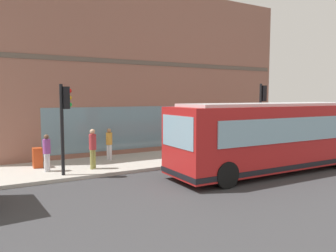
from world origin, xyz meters
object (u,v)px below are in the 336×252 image
Objects in this scene: traffic_light_down_block at (65,112)px; pedestrian_near_hydrant at (93,146)px; pedestrian_by_light_pole at (109,142)px; pedestrian_near_building_entrance at (47,150)px; traffic_light_near_corner at (262,105)px; fire_hydrant at (205,142)px; city_bus_nearside at (273,137)px; newspaper_vending_box at (38,158)px.

traffic_light_down_block reaches higher than pedestrian_near_hydrant.
pedestrian_by_light_pole is 3.44m from pedestrian_near_building_entrance.
traffic_light_near_corner is 4.20m from fire_hydrant.
city_bus_nearside is 6.36m from fire_hydrant.
pedestrian_near_building_entrance is at bearing 64.20° from city_bus_nearside.
pedestrian_near_building_entrance reaches higher than newspaper_vending_box.
traffic_light_near_corner is (3.27, -2.62, 1.34)m from city_bus_nearside.
city_bus_nearside reaches higher than fire_hydrant.
newspaper_vending_box is (1.01, 0.24, -0.46)m from pedestrian_near_building_entrance.
pedestrian_by_light_pole is (2.26, 8.33, -1.83)m from traffic_light_near_corner.
pedestrian_near_building_entrance is (1.03, 0.58, -1.67)m from traffic_light_down_block.
traffic_light_down_block reaches higher than city_bus_nearside.
pedestrian_near_building_entrance is (-1.90, 9.74, 0.55)m from fire_hydrant.
traffic_light_near_corner reaches higher than city_bus_nearside.
traffic_light_near_corner is 2.45× the size of pedestrian_near_building_entrance.
traffic_light_near_corner is 2.21× the size of pedestrian_near_hydrant.
fire_hydrant is 0.46× the size of pedestrian_by_light_pole.
pedestrian_near_building_entrance reaches higher than pedestrian_by_light_pole.
traffic_light_near_corner is 5.32× the size of fire_hydrant.
pedestrian_near_building_entrance is at bearing -166.83° from newspaper_vending_box.
pedestrian_near_building_entrance is (-1.21, 3.22, 0.01)m from pedestrian_by_light_pole.
fire_hydrant is at bearing -72.28° from traffic_light_down_block.
traffic_light_near_corner reaches higher than pedestrian_near_building_entrance.
traffic_light_down_block is 3.85m from pedestrian_by_light_pole.
pedestrian_near_building_entrance is at bearing 101.03° from fire_hydrant.
pedestrian_near_hydrant is at bearing 141.24° from pedestrian_by_light_pole.
newspaper_vending_box is (-0.89, 9.98, 0.09)m from fire_hydrant.
traffic_light_down_block is at bearing 68.53° from city_bus_nearside.
traffic_light_near_corner is at bearing -148.43° from fire_hydrant.
pedestrian_near_building_entrance is at bearing 29.15° from traffic_light_down_block.
traffic_light_down_block is (3.29, 8.36, 1.18)m from city_bus_nearside.
pedestrian_near_hydrant is at bearing 86.69° from traffic_light_near_corner.
traffic_light_near_corner reaches higher than traffic_light_down_block.
city_bus_nearside is at bearing -118.41° from pedestrian_near_hydrant.
pedestrian_by_light_pole is 1.77× the size of newspaper_vending_box.
city_bus_nearside is at bearing -115.80° from pedestrian_near_building_entrance.
traffic_light_down_block is at bearing 112.83° from pedestrian_near_hydrant.
traffic_light_down_block is 2.09m from pedestrian_near_hydrant.
traffic_light_down_block is 2.04m from pedestrian_near_building_entrance.
pedestrian_near_building_entrance reaches higher than fire_hydrant.
traffic_light_down_block reaches higher than newspaper_vending_box.
pedestrian_near_hydrant is at bearing 61.59° from city_bus_nearside.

